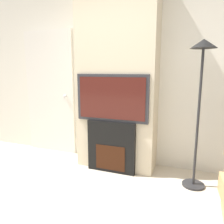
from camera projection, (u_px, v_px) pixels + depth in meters
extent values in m
cube|color=silver|center=(123.00, 74.00, 3.27)|extent=(6.00, 0.06, 2.70)
cube|color=beige|center=(117.00, 74.00, 3.05)|extent=(1.11, 0.42, 2.70)
cube|color=black|center=(112.00, 146.00, 3.04)|extent=(0.68, 0.14, 0.72)
cube|color=#33160A|center=(110.00, 158.00, 3.00)|extent=(0.42, 0.01, 0.35)
cube|color=#2D2D33|center=(112.00, 98.00, 2.92)|extent=(1.00, 0.06, 0.63)
cube|color=#471914|center=(111.00, 98.00, 2.89)|extent=(0.92, 0.01, 0.56)
cylinder|color=#262628|center=(193.00, 185.00, 2.70)|extent=(0.27, 0.27, 0.03)
cylinder|color=#262628|center=(198.00, 120.00, 2.54)|extent=(0.03, 0.03, 1.62)
cone|color=black|center=(204.00, 44.00, 2.38)|extent=(0.29, 0.29, 0.10)
cube|color=silver|center=(50.00, 93.00, 3.72)|extent=(0.91, 0.04, 2.05)
sphere|color=silver|center=(65.00, 96.00, 3.58)|extent=(0.06, 0.06, 0.06)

